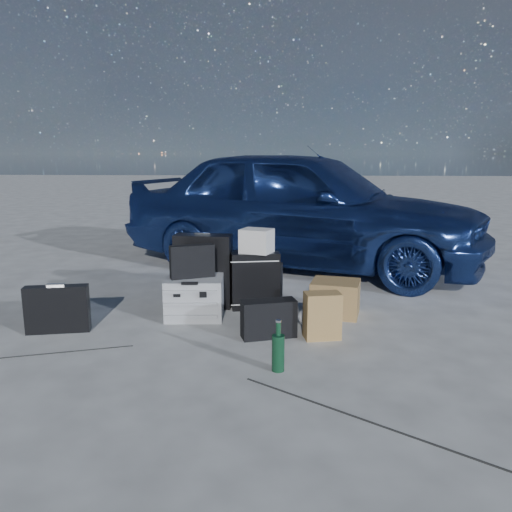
{
  "coord_description": "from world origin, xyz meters",
  "views": [
    {
      "loc": [
        0.47,
        -3.71,
        1.42
      ],
      "look_at": [
        0.21,
        0.85,
        0.48
      ],
      "focal_mm": 35.0,
      "sensor_mm": 36.0,
      "label": 1
    }
  ],
  "objects": [
    {
      "name": "suitcase_left",
      "position": [
        -0.28,
        0.8,
        0.34
      ],
      "size": [
        0.54,
        0.22,
        0.69
      ],
      "primitive_type": "cube",
      "rotation": [
        0.0,
        0.0,
        -0.06
      ],
      "color": "black",
      "rests_on": "ground"
    },
    {
      "name": "green_bottle",
      "position": [
        0.44,
        -0.6,
        0.17
      ],
      "size": [
        0.09,
        0.09,
        0.34
      ],
      "primitive_type": "cylinder",
      "rotation": [
        0.0,
        0.0,
        -0.09
      ],
      "color": "black",
      "rests_on": "ground"
    },
    {
      "name": "flat_box_black",
      "position": [
        0.11,
        1.1,
        0.45
      ],
      "size": [
        0.33,
        0.28,
        0.06
      ],
      "primitive_type": "cube",
      "rotation": [
        0.0,
        0.0,
        0.35
      ],
      "color": "black",
      "rests_on": "flat_box_white"
    },
    {
      "name": "laptop_bag",
      "position": [
        -0.33,
        0.49,
        0.5
      ],
      "size": [
        0.39,
        0.24,
        0.29
      ],
      "primitive_type": "cube",
      "rotation": [
        0.0,
        0.0,
        0.41
      ],
      "color": "black",
      "rests_on": "pelican_case"
    },
    {
      "name": "plastic_bag",
      "position": [
        0.75,
        0.26,
        0.09
      ],
      "size": [
        0.34,
        0.29,
        0.18
      ],
      "primitive_type": "ellipsoid",
      "rotation": [
        0.0,
        0.0,
        -0.04
      ],
      "color": "silver",
      "rests_on": "ground"
    },
    {
      "name": "ground",
      "position": [
        0.0,
        0.0,
        0.0
      ],
      "size": [
        60.0,
        60.0,
        0.0
      ],
      "primitive_type": "plane",
      "color": "beige",
      "rests_on": "ground"
    },
    {
      "name": "duffel_bag",
      "position": [
        0.09,
        1.09,
        0.17
      ],
      "size": [
        0.73,
        0.4,
        0.35
      ],
      "primitive_type": "cube",
      "rotation": [
        0.0,
        0.0,
        -0.15
      ],
      "color": "black",
      "rests_on": "ground"
    },
    {
      "name": "white_carton",
      "position": [
        0.22,
        0.78,
        0.64
      ],
      "size": [
        0.33,
        0.3,
        0.22
      ],
      "primitive_type": "cube",
      "rotation": [
        0.0,
        0.0,
        -0.34
      ],
      "color": "silver",
      "rests_on": "suitcase_right"
    },
    {
      "name": "pelican_case",
      "position": [
        -0.31,
        0.48,
        0.18
      ],
      "size": [
        0.52,
        0.44,
        0.36
      ],
      "primitive_type": "cube",
      "rotation": [
        0.0,
        0.0,
        0.07
      ],
      "color": "gray",
      "rests_on": "ground"
    },
    {
      "name": "messenger_bag",
      "position": [
        0.36,
        0.02,
        0.15
      ],
      "size": [
        0.45,
        0.28,
        0.3
      ],
      "primitive_type": "cube",
      "rotation": [
        0.0,
        0.0,
        0.29
      ],
      "color": "black",
      "rests_on": "ground"
    },
    {
      "name": "briefcase",
      "position": [
        -1.35,
        0.04,
        0.19
      ],
      "size": [
        0.51,
        0.21,
        0.38
      ],
      "primitive_type": "cube",
      "rotation": [
        0.0,
        0.0,
        0.21
      ],
      "color": "black",
      "rests_on": "ground"
    },
    {
      "name": "car",
      "position": [
        0.69,
        2.55,
        0.76
      ],
      "size": [
        4.8,
        3.3,
        1.52
      ],
      "primitive_type": "imported",
      "rotation": [
        0.0,
        0.0,
        1.2
      ],
      "color": "#27438D",
      "rests_on": "ground"
    },
    {
      "name": "cardboard_box",
      "position": [
        0.93,
        0.62,
        0.16
      ],
      "size": [
        0.48,
        0.44,
        0.31
      ],
      "primitive_type": "cube",
      "rotation": [
        0.0,
        0.0,
        -0.21
      ],
      "color": "olive",
      "rests_on": "ground"
    },
    {
      "name": "kraft_bag",
      "position": [
        0.77,
        0.02,
        0.18
      ],
      "size": [
        0.3,
        0.21,
        0.37
      ],
      "primitive_type": "cube",
      "rotation": [
        0.0,
        0.0,
        0.19
      ],
      "color": "olive",
      "rests_on": "ground"
    },
    {
      "name": "suitcase_right",
      "position": [
        0.21,
        0.76,
        0.26
      ],
      "size": [
        0.46,
        0.23,
        0.53
      ],
      "primitive_type": "cube",
      "rotation": [
        0.0,
        0.0,
        0.17
      ],
      "color": "black",
      "rests_on": "ground"
    },
    {
      "name": "flat_box_white",
      "position": [
        0.1,
        1.08,
        0.38
      ],
      "size": [
        0.42,
        0.33,
        0.07
      ],
      "primitive_type": "cube",
      "rotation": [
        0.0,
        0.0,
        -0.1
      ],
      "color": "silver",
      "rests_on": "duffel_bag"
    }
  ]
}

